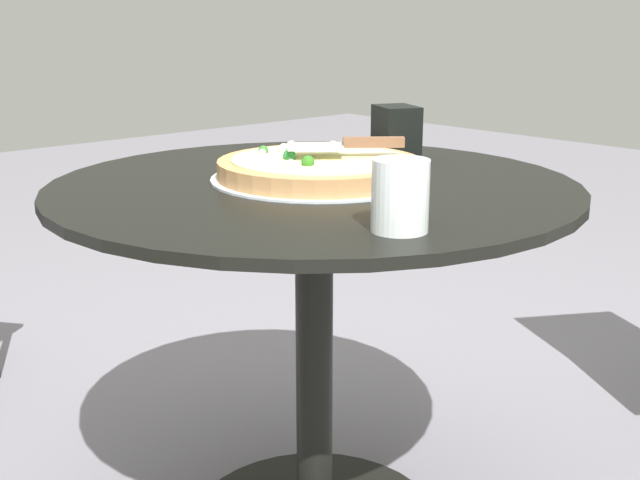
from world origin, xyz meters
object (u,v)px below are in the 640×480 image
(pizza_server, at_px, (346,144))
(drinking_cup, at_px, (400,196))
(napkin_dispenser, at_px, (396,133))
(pizza_on_tray, at_px, (320,169))
(patio_table, at_px, (314,285))

(pizza_server, distance_m, drinking_cup, 0.37)
(drinking_cup, bearing_deg, napkin_dispenser, 132.82)
(drinking_cup, distance_m, napkin_dispenser, 0.56)
(drinking_cup, relative_size, napkin_dispenser, 0.91)
(pizza_server, bearing_deg, pizza_on_tray, -119.44)
(patio_table, bearing_deg, napkin_dispenser, 101.10)
(pizza_on_tray, xyz_separation_m, pizza_server, (0.02, 0.04, 0.04))
(patio_table, xyz_separation_m, drinking_cup, (0.33, -0.14, 0.24))
(patio_table, distance_m, drinking_cup, 0.43)
(patio_table, bearing_deg, pizza_on_tray, 111.66)
(pizza_on_tray, xyz_separation_m, napkin_dispenser, (-0.04, 0.25, 0.04))
(pizza_server, xyz_separation_m, napkin_dispenser, (-0.07, 0.21, -0.01))
(pizza_on_tray, distance_m, drinking_cup, 0.37)
(napkin_dispenser, bearing_deg, pizza_server, -47.51)
(pizza_server, bearing_deg, drinking_cup, -32.95)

